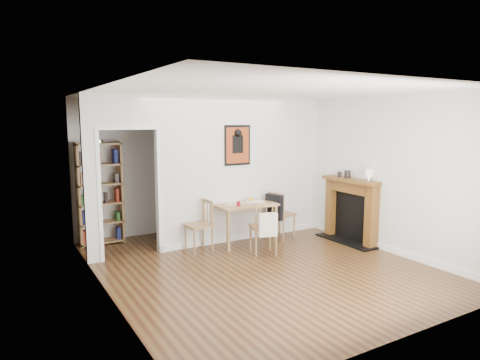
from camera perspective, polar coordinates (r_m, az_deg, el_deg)
ground at (r=6.67m, az=2.47°, el=-11.24°), size 5.20×5.20×0.00m
room_shell at (r=7.56m, az=-2.35°, el=1.16°), size 5.20×5.20×5.20m
dining_table at (r=7.61m, az=0.57°, el=-3.79°), size 1.07×0.68×0.73m
chair_left at (r=7.25m, az=-5.53°, el=-6.11°), size 0.45×0.45×0.87m
chair_right at (r=8.05m, az=5.48°, el=-4.53°), size 0.60×0.55×0.88m
chair_front at (r=7.09m, az=3.15°, el=-6.32°), size 0.55×0.59×0.88m
bookshelf at (r=7.97m, az=-18.17°, el=-1.78°), size 0.77×0.31×1.82m
fireplace at (r=8.02m, az=14.61°, el=-3.63°), size 0.45×1.25×1.16m
red_glass at (r=7.36m, az=-0.20°, el=-3.17°), size 0.06×0.06×0.08m
orange_fruit at (r=7.74m, az=1.47°, el=-2.59°), size 0.09×0.09×0.09m
placemat at (r=7.61m, az=-0.78°, el=-3.09°), size 0.47×0.37×0.00m
notebook at (r=7.73m, az=2.01°, el=-2.88°), size 0.38×0.32×0.02m
mantel_lamp at (r=7.65m, az=16.80°, el=0.81°), size 0.13×0.13×0.20m
ceramic_jar_a at (r=7.97m, az=14.13°, el=0.76°), size 0.11×0.11×0.13m
ceramic_jar_b at (r=8.07m, az=13.12°, el=0.75°), size 0.08×0.08×0.10m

